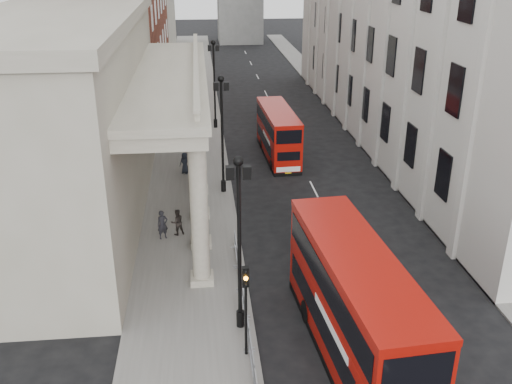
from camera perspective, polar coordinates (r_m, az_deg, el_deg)
The scene contains 15 objects.
sidewalk_west at distance 50.39m, azimuth -6.54°, elevation 4.36°, with size 6.00×140.00×0.12m, color slate.
sidewalk_east at distance 52.74m, azimuth 11.74°, elevation 4.88°, with size 3.00×140.00×0.12m, color slate.
kerb at distance 50.42m, azimuth -3.18°, elevation 4.50°, with size 0.20×140.00×0.14m, color slate.
portico_building at distance 38.10m, azimuth -18.45°, elevation 6.49°, with size 9.00×28.00×12.00m, color gray.
brick_building at distance 66.48m, azimuth -13.73°, elevation 18.08°, with size 9.00×32.00×22.00m, color maroon.
lamp_post_south at distance 24.52m, azimuth -1.69°, elevation -4.17°, with size 1.05×0.44×8.32m.
lamp_post_mid at distance 39.41m, azimuth -3.42°, elevation 6.52°, with size 1.05×0.44×8.32m.
lamp_post_north at distance 54.93m, azimuth -4.20°, elevation 11.27°, with size 1.05×0.44×8.32m.
traffic_light at distance 23.71m, azimuth -1.03°, elevation -10.27°, with size 0.28×0.33×4.30m.
crowd_barriers at distance 25.33m, azimuth -0.69°, elevation -14.56°, with size 0.50×18.75×1.10m.
bus_near at distance 24.42m, azimuth 9.83°, elevation -11.02°, with size 3.64×11.65×4.95m.
bus_far at distance 47.64m, azimuth 2.21°, elevation 5.97°, with size 2.63×9.42×4.03m.
pedestrian_a at distance 34.46m, azimuth -9.32°, elevation -3.25°, with size 0.65×0.43×1.79m, color black.
pedestrian_b at distance 34.83m, azimuth -7.88°, elevation -3.00°, with size 0.80×0.62×1.64m, color black.
pedestrian_c at distance 44.35m, azimuth -7.14°, elevation 2.91°, with size 0.81×0.53×1.66m, color black.
Camera 1 is at (-2.07, -17.74, 16.16)m, focal length 40.00 mm.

